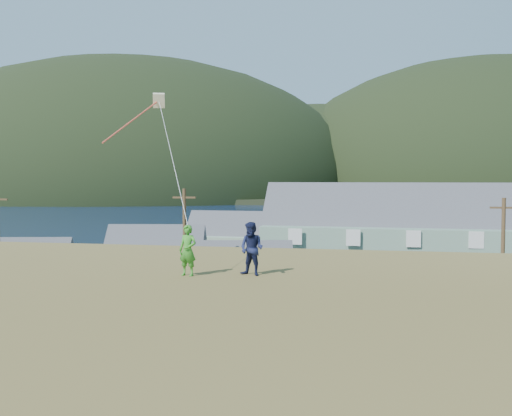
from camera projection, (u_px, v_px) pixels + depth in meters
The scene contains 16 objects.
ground at pixel (240, 335), 36.41m from camera, with size 900.00×900.00×0.00m, color #0A1638.
grass_strip at pixel (233, 343), 34.45m from camera, with size 110.00×8.00×0.10m, color #4C3D19.
waterfront_lot at pixel (279, 285), 53.09m from camera, with size 72.00×36.00×0.12m, color #28282B.
wharf at pixel (260, 249), 76.75m from camera, with size 26.00×14.00×0.90m, color gray.
far_shore at pixel (351, 192), 360.15m from camera, with size 900.00×320.00×2.00m, color black.
far_hills at pixel (417, 193), 303.82m from camera, with size 760.00×265.00×143.00m.
lodge at pixel (443, 239), 51.86m from camera, with size 33.10×10.19×11.55m.
shed_teal at pixel (20, 273), 45.90m from camera, with size 8.88×6.99×6.24m.
shed_palegreen_near at pixel (155, 258), 53.59m from camera, with size 10.06×7.20×6.72m.
shed_white at pixel (238, 281), 41.54m from camera, with size 9.04×6.90×6.48m.
shed_palegreen_far at pixel (236, 241), 64.98m from camera, with size 11.38×6.75×7.53m.
utility_poles at pixel (212, 259), 38.07m from camera, with size 34.40×0.24×9.20m.
parked_cars at pixel (181, 269), 57.37m from camera, with size 22.98×13.50×1.56m.
kite_flyer_green at pixel (188, 250), 16.41m from camera, with size 0.54×0.35×1.47m, color #358A25.
kite_flyer_navy at pixel (252, 249), 16.47m from camera, with size 0.75×0.59×1.55m, color #171D40.
kite_rig at pixel (155, 105), 22.13m from camera, with size 2.13×3.17×7.86m.
Camera 1 is at (7.67, -35.12, 10.02)m, focal length 40.00 mm.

